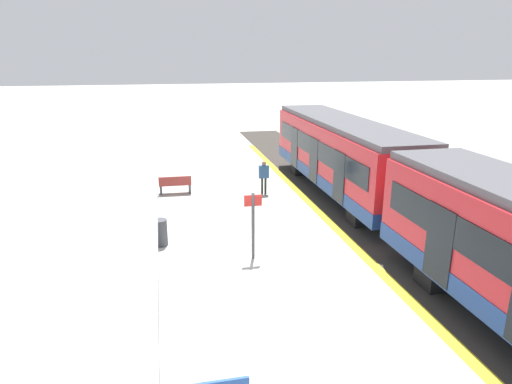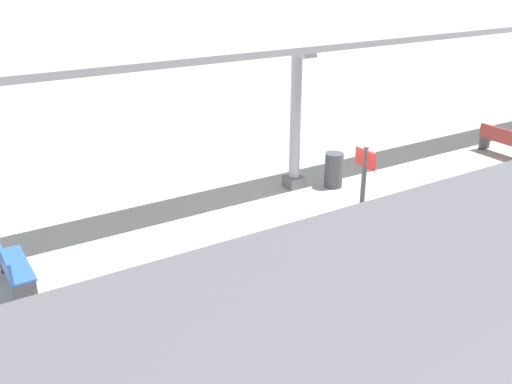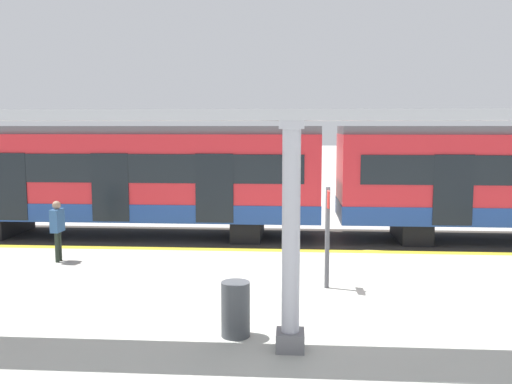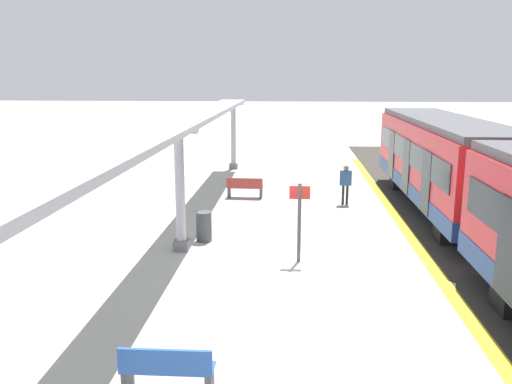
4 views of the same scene
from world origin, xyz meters
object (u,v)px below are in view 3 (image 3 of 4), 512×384
(train_near_carriage, at_px, (124,179))
(passenger_waiting_near_edge, at_px, (57,224))
(trash_bin, at_px, (236,309))
(canopy_pillar_second, at_px, (291,236))
(platform_info_sign, at_px, (327,227))

(train_near_carriage, distance_m, passenger_waiting_near_edge, 3.63)
(passenger_waiting_near_edge, bearing_deg, train_near_carriage, 168.93)
(train_near_carriage, bearing_deg, trash_bin, 28.17)
(train_near_carriage, xyz_separation_m, canopy_pillar_second, (8.78, 5.33, -0.02))
(platform_info_sign, bearing_deg, trash_bin, -29.92)
(train_near_carriage, bearing_deg, platform_info_sign, 48.67)
(trash_bin, distance_m, platform_info_sign, 3.46)
(canopy_pillar_second, bearing_deg, passenger_waiting_near_edge, -131.41)
(canopy_pillar_second, xyz_separation_m, trash_bin, (-0.52, -0.91, -1.34))
(canopy_pillar_second, height_order, platform_info_sign, canopy_pillar_second)
(train_near_carriage, distance_m, canopy_pillar_second, 10.27)
(trash_bin, bearing_deg, passenger_waiting_near_edge, -133.19)
(platform_info_sign, distance_m, passenger_waiting_near_edge, 7.04)
(platform_info_sign, bearing_deg, canopy_pillar_second, -12.50)
(train_near_carriage, height_order, trash_bin, train_near_carriage)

